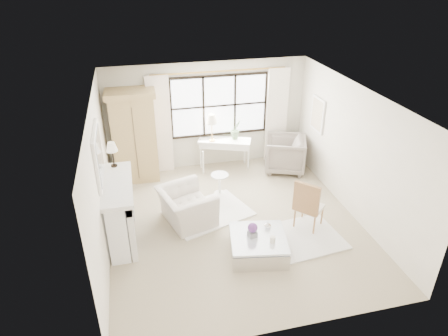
{
  "coord_description": "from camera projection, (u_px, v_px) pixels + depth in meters",
  "views": [
    {
      "loc": [
        -1.79,
        -6.51,
        4.87
      ],
      "look_at": [
        -0.19,
        0.2,
        1.21
      ],
      "focal_mm": 32.0,
      "sensor_mm": 36.0,
      "label": 1
    }
  ],
  "objects": [
    {
      "name": "window_frame",
      "position": [
        219.0,
        106.0,
        9.89
      ],
      "size": [
        2.5,
        0.04,
        1.5
      ],
      "primitive_type": null,
      "color": "black",
      "rests_on": "wall_back"
    },
    {
      "name": "pillar_candle",
      "position": [
        273.0,
        240.0,
        7.06
      ],
      "size": [
        0.1,
        0.1,
        0.12
      ],
      "primitive_type": "cylinder",
      "color": "silver",
      "rests_on": "coffee_table"
    },
    {
      "name": "wall_right",
      "position": [
        354.0,
        152.0,
        8.13
      ],
      "size": [
        0.0,
        5.5,
        5.5
      ],
      "primitive_type": "plane",
      "rotation": [
        1.57,
        0.0,
        -1.57
      ],
      "color": "silver",
      "rests_on": "ground"
    },
    {
      "name": "side_table",
      "position": [
        220.0,
        181.0,
        9.11
      ],
      "size": [
        0.4,
        0.4,
        0.51
      ],
      "color": "white",
      "rests_on": "floor"
    },
    {
      "name": "wall_back",
      "position": [
        207.0,
        116.0,
        9.97
      ],
      "size": [
        5.0,
        0.0,
        5.0
      ],
      "primitive_type": "plane",
      "rotation": [
        1.57,
        0.0,
        0.0
      ],
      "color": "beige",
      "rests_on": "ground"
    },
    {
      "name": "curtain_left",
      "position": [
        160.0,
        126.0,
        9.7
      ],
      "size": [
        0.55,
        0.1,
        2.47
      ],
      "primitive_type": "cube",
      "color": "white",
      "rests_on": "ground"
    },
    {
      "name": "console_table",
      "position": [
        225.0,
        154.0,
        10.2
      ],
      "size": [
        1.38,
        0.88,
        0.8
      ],
      "rotation": [
        0.0,
        0.0,
        -0.36
      ],
      "color": "white",
      "rests_on": "floor"
    },
    {
      "name": "floor",
      "position": [
        235.0,
        223.0,
        8.25
      ],
      "size": [
        5.5,
        5.5,
        0.0
      ],
      "primitive_type": "plane",
      "color": "tan",
      "rests_on": "ground"
    },
    {
      "name": "art_frame",
      "position": [
        318.0,
        114.0,
        9.49
      ],
      "size": [
        0.04,
        0.62,
        0.82
      ],
      "primitive_type": "cube",
      "color": "white",
      "rests_on": "wall_right"
    },
    {
      "name": "window_pane",
      "position": [
        219.0,
        106.0,
        9.9
      ],
      "size": [
        2.4,
        0.02,
        1.5
      ],
      "primitive_type": "cube",
      "color": "white",
      "rests_on": "wall_back"
    },
    {
      "name": "wall_left",
      "position": [
        100.0,
        180.0,
        7.1
      ],
      "size": [
        0.0,
        5.5,
        5.5
      ],
      "primitive_type": "plane",
      "rotation": [
        1.57,
        0.0,
        1.57
      ],
      "color": "white",
      "rests_on": "ground"
    },
    {
      "name": "planter_box",
      "position": [
        252.0,
        234.0,
        7.21
      ],
      "size": [
        0.18,
        0.18,
        0.11
      ],
      "primitive_type": "cube",
      "rotation": [
        0.0,
        0.0,
        0.28
      ],
      "color": "gray",
      "rests_on": "coffee_table"
    },
    {
      "name": "rug_right",
      "position": [
        298.0,
        238.0,
        7.77
      ],
      "size": [
        1.75,
        1.4,
        0.03
      ],
      "primitive_type": "cube",
      "rotation": [
        0.0,
        0.0,
        0.11
      ],
      "color": "silver",
      "rests_on": "floor"
    },
    {
      "name": "art_canvas",
      "position": [
        317.0,
        114.0,
        9.48
      ],
      "size": [
        0.01,
        0.52,
        0.72
      ],
      "primitive_type": "cube",
      "color": "beige",
      "rests_on": "wall_right"
    },
    {
      "name": "planter_flowers",
      "position": [
        253.0,
        228.0,
        7.14
      ],
      "size": [
        0.18,
        0.18,
        0.18
      ],
      "primitive_type": "sphere",
      "color": "#61317C",
      "rests_on": "planter_box"
    },
    {
      "name": "mirror_frame",
      "position": [
        98.0,
        155.0,
        6.87
      ],
      "size": [
        0.05,
        1.15,
        0.95
      ],
      "primitive_type": "cube",
      "color": "white",
      "rests_on": "wall_left"
    },
    {
      "name": "wall_front",
      "position": [
        290.0,
        259.0,
        5.25
      ],
      "size": [
        5.0,
        0.0,
        5.0
      ],
      "primitive_type": "plane",
      "rotation": [
        -1.57,
        0.0,
        0.0
      ],
      "color": "white",
      "rests_on": "ground"
    },
    {
      "name": "club_armchair",
      "position": [
        186.0,
        207.0,
        8.13
      ],
      "size": [
        1.24,
        1.34,
        0.72
      ],
      "primitive_type": "imported",
      "rotation": [
        0.0,
        0.0,
        1.85
      ],
      "color": "beige",
      "rests_on": "floor"
    },
    {
      "name": "coffee_vase",
      "position": [
        268.0,
        225.0,
        7.43
      ],
      "size": [
        0.13,
        0.13,
        0.14
      ],
      "primitive_type": "imported",
      "rotation": [
        0.0,
        0.0,
        0.01
      ],
      "color": "white",
      "rests_on": "coffee_table"
    },
    {
      "name": "ceiling",
      "position": [
        237.0,
        97.0,
        6.98
      ],
      "size": [
        5.5,
        5.5,
        0.0
      ],
      "primitive_type": "plane",
      "rotation": [
        3.14,
        0.0,
        0.0
      ],
      "color": "silver",
      "rests_on": "ground"
    },
    {
      "name": "console_lamp",
      "position": [
        212.0,
        120.0,
        9.71
      ],
      "size": [
        0.28,
        0.28,
        0.69
      ],
      "color": "#C18B43",
      "rests_on": "console_table"
    },
    {
      "name": "fireplace",
      "position": [
        118.0,
        211.0,
        7.47
      ],
      "size": [
        0.58,
        1.66,
        1.26
      ],
      "color": "silver",
      "rests_on": "ground"
    },
    {
      "name": "orchid_plant",
      "position": [
        236.0,
        129.0,
        9.98
      ],
      "size": [
        0.33,
        0.3,
        0.5
      ],
      "primitive_type": "imported",
      "rotation": [
        0.0,
        0.0,
        0.37
      ],
      "color": "#59774F",
      "rests_on": "console_table"
    },
    {
      "name": "coffee_table",
      "position": [
        258.0,
        245.0,
        7.32
      ],
      "size": [
        1.16,
        1.16,
        0.38
      ],
      "rotation": [
        0.0,
        0.0,
        -0.18
      ],
      "color": "silver",
      "rests_on": "floor"
    },
    {
      "name": "mantel_lamp",
      "position": [
        112.0,
        148.0,
        7.58
      ],
      "size": [
        0.22,
        0.22,
        0.51
      ],
      "color": "black",
      "rests_on": "fireplace"
    },
    {
      "name": "curtain_rod",
      "position": [
        220.0,
        71.0,
        9.44
      ],
      "size": [
        3.3,
        0.04,
        0.04
      ],
      "primitive_type": "cylinder",
      "rotation": [
        0.0,
        1.57,
        0.0
      ],
      "color": "#A57C39",
      "rests_on": "wall_back"
    },
    {
      "name": "curtain_right",
      "position": [
        276.0,
        116.0,
        10.31
      ],
      "size": [
        0.55,
        0.1,
        2.47
      ],
      "primitive_type": "cube",
      "color": "white",
      "rests_on": "ground"
    },
    {
      "name": "rug_left",
      "position": [
        208.0,
        213.0,
        8.54
      ],
      "size": [
        1.99,
        1.69,
        0.03
      ],
      "primitive_type": "cube",
      "rotation": [
        0.0,
        0.0,
        0.34
      ],
      "color": "white",
      "rests_on": "floor"
    },
    {
      "name": "mirror_glass",
      "position": [
        100.0,
        155.0,
        6.88
      ],
      "size": [
        0.02,
        1.0,
        0.8
      ],
      "primitive_type": "cube",
      "color": "silver",
      "rests_on": "wall_left"
    },
    {
      "name": "armoire",
      "position": [
        134.0,
        136.0,
        9.39
      ],
      "size": [
        1.14,
        0.73,
        2.24
      ],
      "rotation": [
        0.0,
        0.0,
        -0.02
      ],
      "color": "tan",
      "rests_on": "floor"
    },
    {
      "name": "wingback_chair",
      "position": [
        285.0,
        154.0,
        10.11
      ],
      "size": [
        1.26,
        1.25,
        0.89
      ],
      "primitive_type": "imported",
      "rotation": [
        0.0,
        0.0,
        -1.95
      ],
      "color": "gray",
      "rests_on": "floor"
    },
    {
      "name": "french_chair",
      "position": [
        308.0,
        214.0,
        7.98
      ],
      "size": [
        0.68,
        0.68,
        1.08
      ],
      "rotation": [
        0.0,
        0.0,
        2.31
      ],
      "color": "#A67545",
      "rests_on": "floor"
    }
  ]
}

